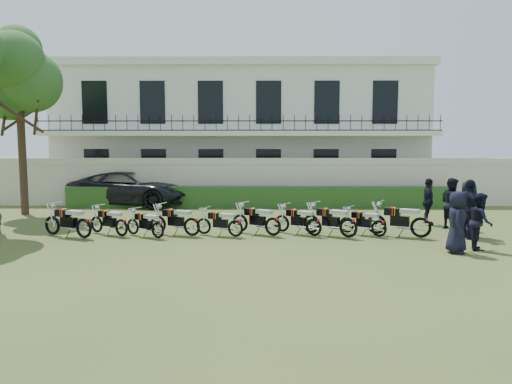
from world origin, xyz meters
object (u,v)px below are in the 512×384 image
(motorcycle_2, at_px, (158,226))
(officer_4, at_px, (452,203))
(motorcycle_0, at_px, (84,223))
(officer_5, at_px, (428,202))
(motorcycle_5, at_px, (273,222))
(officer_3, at_px, (468,209))
(motorcycle_8, at_px, (379,224))
(officer_1, at_px, (480,221))
(motorcycle_7, at_px, (349,223))
(motorcycle_1, at_px, (121,223))
(motorcycle_6, at_px, (314,223))
(suv, at_px, (132,188))
(motorcycle_3, at_px, (192,222))
(officer_2, at_px, (469,209))
(motorcycle_9, at_px, (421,222))
(motorcycle_4, at_px, (235,224))
(officer_0, at_px, (457,222))
(tree_west_near, at_px, (19,74))

(motorcycle_2, relative_size, officer_4, 0.80)
(motorcycle_0, bearing_deg, officer_5, -52.09)
(motorcycle_5, distance_m, officer_3, 6.47)
(motorcycle_8, bearing_deg, officer_1, -88.60)
(motorcycle_7, distance_m, officer_5, 4.33)
(motorcycle_1, height_order, officer_4, officer_4)
(motorcycle_5, distance_m, motorcycle_6, 1.35)
(motorcycle_1, bearing_deg, motorcycle_5, -56.42)
(officer_1, distance_m, officer_4, 3.50)
(motorcycle_5, xyz_separation_m, suv, (-6.67, 7.79, 0.34))
(motorcycle_2, bearing_deg, officer_1, -65.27)
(motorcycle_1, relative_size, officer_5, 0.89)
(motorcycle_3, height_order, officer_1, officer_1)
(motorcycle_5, relative_size, officer_4, 0.91)
(motorcycle_1, height_order, officer_2, officer_2)
(motorcycle_2, relative_size, motorcycle_8, 1.03)
(motorcycle_2, xyz_separation_m, motorcycle_8, (7.20, 0.32, 0.01))
(motorcycle_1, relative_size, officer_1, 0.94)
(motorcycle_9, xyz_separation_m, officer_5, (1.09, 2.60, 0.35))
(motorcycle_1, distance_m, officer_2, 11.31)
(motorcycle_4, bearing_deg, motorcycle_6, -64.72)
(motorcycle_9, relative_size, suv, 0.33)
(motorcycle_4, height_order, motorcycle_9, motorcycle_9)
(officer_0, distance_m, officer_3, 2.77)
(officer_4, bearing_deg, motorcycle_9, 123.36)
(tree_west_near, height_order, officer_5, tree_west_near)
(motorcycle_4, relative_size, motorcycle_6, 1.06)
(motorcycle_8, bearing_deg, motorcycle_6, 124.47)
(motorcycle_8, xyz_separation_m, motorcycle_9, (1.31, -0.17, 0.10))
(motorcycle_7, height_order, officer_1, officer_1)
(tree_west_near, height_order, motorcycle_7, tree_west_near)
(officer_1, bearing_deg, motorcycle_8, 71.39)
(officer_4, bearing_deg, motorcycle_4, 88.13)
(motorcycle_1, bearing_deg, tree_west_near, 80.49)
(tree_west_near, height_order, motorcycle_8, tree_west_near)
(officer_0, height_order, officer_2, officer_2)
(motorcycle_0, xyz_separation_m, motorcycle_2, (2.38, 0.03, -0.08))
(motorcycle_1, bearing_deg, motorcycle_2, -72.02)
(motorcycle_0, relative_size, motorcycle_6, 1.22)
(motorcycle_1, bearing_deg, motorcycle_8, -57.70)
(motorcycle_1, height_order, officer_0, officer_0)
(tree_west_near, relative_size, officer_5, 4.50)
(officer_0, height_order, officer_1, officer_0)
(tree_west_near, height_order, motorcycle_6, tree_west_near)
(motorcycle_1, height_order, officer_3, officer_3)
(motorcycle_5, bearing_deg, motorcycle_6, -57.82)
(motorcycle_0, xyz_separation_m, officer_0, (11.24, -1.85, 0.37))
(tree_west_near, xyz_separation_m, motorcycle_5, (10.45, -4.78, -5.40))
(motorcycle_0, height_order, motorcycle_5, motorcycle_0)
(tree_west_near, bearing_deg, officer_0, -24.46)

